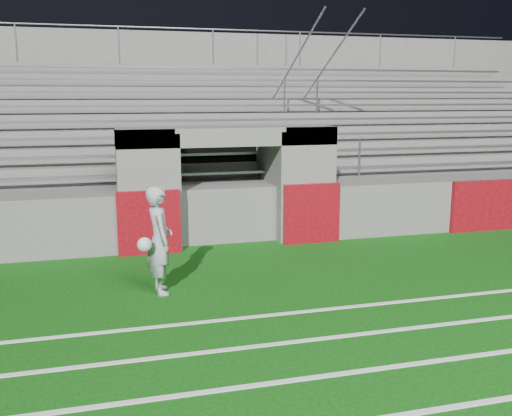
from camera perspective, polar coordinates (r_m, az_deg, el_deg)
name	(u,v)px	position (r m, az deg, el deg)	size (l,w,h in m)	color
ground	(272,292)	(9.77, 1.64, -8.39)	(90.00, 90.00, 0.00)	#0C460B
stadium_structure	(195,157)	(17.09, -6.08, 5.14)	(26.00, 8.48, 5.42)	#5F5D5A
goalkeeper_with_ball	(159,240)	(9.63, -9.67, -3.16)	(0.64, 0.76, 1.83)	#A0A4A9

